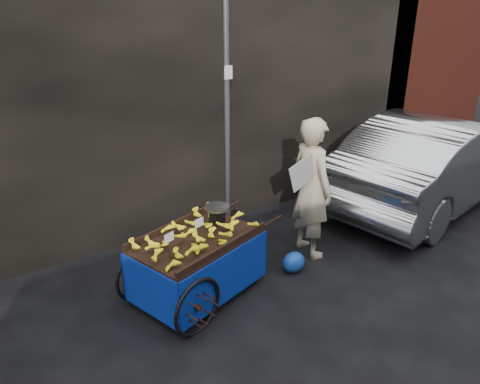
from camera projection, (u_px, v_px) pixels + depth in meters
ground at (259, 272)px, 6.19m from camera, size 80.00×80.00×0.00m
building_wall at (189, 54)px, 7.41m from camera, size 13.50×2.00×5.00m
street_pole at (227, 101)px, 6.55m from camera, size 0.12×0.10×4.00m
banana_cart at (194, 247)px, 5.45m from camera, size 2.20×1.46×1.10m
vendor at (312, 188)px, 6.29m from camera, size 0.79×0.74×1.96m
plastic_bag at (294, 262)px, 6.14m from camera, size 0.31×0.25×0.28m
parked_car at (436, 159)px, 7.98m from camera, size 4.92×2.56×1.55m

